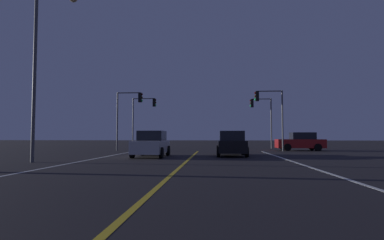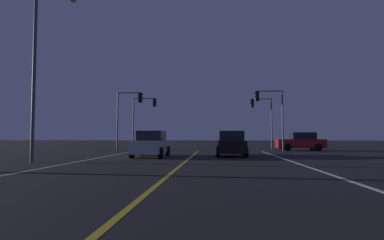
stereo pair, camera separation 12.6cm
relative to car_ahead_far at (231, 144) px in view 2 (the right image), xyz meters
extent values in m
cube|color=silver|center=(3.01, -11.25, -0.82)|extent=(0.16, 35.32, 0.01)
cube|color=silver|center=(-8.31, -11.25, -0.82)|extent=(0.16, 35.32, 0.01)
cube|color=gold|center=(-2.65, -11.25, -0.82)|extent=(0.16, 35.32, 0.01)
cylinder|color=black|center=(-0.90, 1.41, -0.48)|extent=(0.22, 0.68, 0.68)
cylinder|color=black|center=(0.90, 1.41, -0.48)|extent=(0.22, 0.68, 0.68)
cylinder|color=black|center=(-0.90, -1.29, -0.48)|extent=(0.22, 0.68, 0.68)
cylinder|color=black|center=(0.90, -1.29, -0.48)|extent=(0.22, 0.68, 0.68)
cube|color=black|center=(0.00, 0.06, -0.16)|extent=(1.80, 4.30, 0.80)
cube|color=black|center=(0.00, -0.19, 0.56)|extent=(1.60, 2.10, 0.64)
cube|color=red|center=(-0.60, -2.04, -0.06)|extent=(0.24, 0.08, 0.16)
cube|color=red|center=(0.60, -2.04, -0.06)|extent=(0.24, 0.08, 0.16)
cylinder|color=black|center=(5.44, 7.29, -0.48)|extent=(0.68, 0.22, 0.68)
cylinder|color=black|center=(5.44, 9.09, -0.48)|extent=(0.68, 0.22, 0.68)
cylinder|color=black|center=(8.14, 7.29, -0.48)|extent=(0.68, 0.22, 0.68)
cylinder|color=black|center=(8.14, 9.09, -0.48)|extent=(0.68, 0.22, 0.68)
cube|color=maroon|center=(6.79, 8.19, -0.16)|extent=(4.30, 1.80, 0.80)
cube|color=black|center=(7.04, 8.19, 0.56)|extent=(2.10, 1.60, 0.64)
cube|color=red|center=(8.89, 7.59, -0.06)|extent=(0.08, 0.24, 0.16)
cube|color=red|center=(8.89, 8.79, -0.06)|extent=(0.08, 0.24, 0.16)
cylinder|color=black|center=(-4.38, -2.65, -0.48)|extent=(0.22, 0.68, 0.68)
cylinder|color=black|center=(-6.18, -2.65, -0.48)|extent=(0.22, 0.68, 0.68)
cylinder|color=black|center=(-4.38, 0.05, -0.48)|extent=(0.22, 0.68, 0.68)
cylinder|color=black|center=(-6.18, 0.05, -0.48)|extent=(0.22, 0.68, 0.68)
cube|color=#B7BABF|center=(-5.28, -1.30, -0.16)|extent=(1.80, 4.30, 0.80)
cube|color=black|center=(-5.28, -1.05, 0.56)|extent=(1.60, 2.10, 0.64)
cube|color=red|center=(-4.68, 0.80, -0.06)|extent=(0.24, 0.08, 0.16)
cube|color=red|center=(-5.88, 0.80, -0.06)|extent=(0.24, 0.08, 0.16)
cylinder|color=#4C4C51|center=(4.95, 6.90, 1.92)|extent=(0.14, 0.14, 5.49)
cylinder|color=#4C4C51|center=(3.84, 6.90, 4.61)|extent=(2.22, 0.10, 0.10)
cube|color=black|center=(2.73, 6.90, 4.16)|extent=(0.28, 0.36, 0.90)
sphere|color=#3A0605|center=(2.57, 6.90, 4.46)|extent=(0.20, 0.20, 0.20)
sphere|color=#3C2706|center=(2.57, 6.90, 4.16)|extent=(0.20, 0.20, 0.20)
sphere|color=#19E059|center=(2.57, 6.90, 3.86)|extent=(0.20, 0.20, 0.20)
cylinder|color=#4C4C51|center=(-10.25, 6.90, 1.91)|extent=(0.14, 0.14, 5.47)
cylinder|color=#4C4C51|center=(-9.18, 6.90, 4.60)|extent=(2.15, 0.10, 0.10)
cube|color=black|center=(-8.10, 6.90, 4.15)|extent=(0.28, 0.36, 0.90)
sphere|color=#3A0605|center=(-7.94, 6.90, 4.45)|extent=(0.20, 0.20, 0.20)
sphere|color=#3C2706|center=(-7.94, 6.90, 4.15)|extent=(0.20, 0.20, 0.20)
sphere|color=#19E059|center=(-7.94, 6.90, 3.85)|extent=(0.20, 0.20, 0.20)
cylinder|color=#4C4C51|center=(4.95, 12.40, 1.90)|extent=(0.14, 0.14, 5.43)
cylinder|color=#4C4C51|center=(3.94, 12.40, 4.56)|extent=(2.02, 0.10, 0.10)
cube|color=black|center=(2.93, 12.40, 4.11)|extent=(0.28, 0.36, 0.90)
sphere|color=#3A0605|center=(2.77, 12.40, 4.41)|extent=(0.20, 0.20, 0.20)
sphere|color=#3C2706|center=(2.77, 12.40, 4.11)|extent=(0.20, 0.20, 0.20)
sphere|color=#19E059|center=(2.77, 12.40, 3.81)|extent=(0.20, 0.20, 0.20)
cylinder|color=#4C4C51|center=(-10.25, 12.40, 1.98)|extent=(0.14, 0.14, 5.60)
cylinder|color=#4C4C51|center=(-9.06, 12.40, 4.73)|extent=(2.38, 0.10, 0.10)
cube|color=black|center=(-7.87, 12.40, 4.28)|extent=(0.28, 0.36, 0.90)
sphere|color=#3A0605|center=(-7.71, 12.40, 4.58)|extent=(0.20, 0.20, 0.20)
sphere|color=#3C2706|center=(-7.71, 12.40, 4.28)|extent=(0.20, 0.20, 0.20)
sphere|color=#19E059|center=(-7.71, 12.40, 3.98)|extent=(0.20, 0.20, 0.20)
cylinder|color=#4C4C51|center=(-10.50, -5.97, 3.59)|extent=(0.18, 0.18, 8.83)
camera|label=1|loc=(-1.13, -21.10, 0.53)|focal=28.62mm
camera|label=2|loc=(-1.01, -21.10, 0.53)|focal=28.62mm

